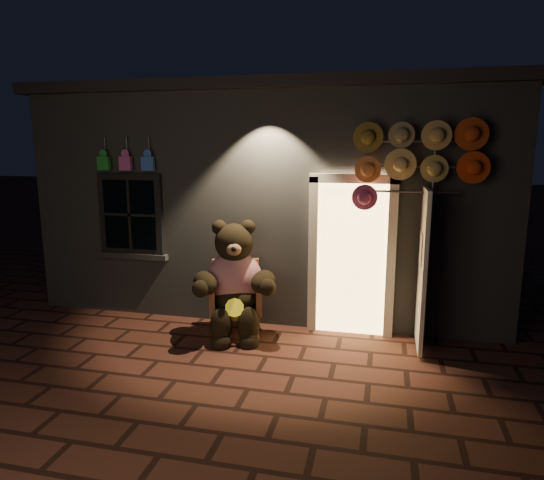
% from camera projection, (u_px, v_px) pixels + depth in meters
% --- Properties ---
extents(ground, '(60.00, 60.00, 0.00)m').
position_uv_depth(ground, '(223.00, 368.00, 5.66)').
color(ground, '#53291F').
rests_on(ground, ground).
extents(shop_building, '(7.30, 5.95, 3.51)m').
position_uv_depth(shop_building, '(290.00, 189.00, 9.14)').
color(shop_building, slate).
rests_on(shop_building, ground).
extents(wicker_armchair, '(0.82, 0.78, 1.00)m').
position_uv_depth(wicker_armchair, '(236.00, 298.00, 6.67)').
color(wicker_armchair, brown).
rests_on(wicker_armchair, ground).
extents(teddy_bear, '(1.16, 1.06, 1.66)m').
position_uv_depth(teddy_bear, '(234.00, 283.00, 6.49)').
color(teddy_bear, red).
rests_on(teddy_bear, ground).
extents(hat_rack, '(1.60, 0.22, 2.84)m').
position_uv_depth(hat_rack, '(412.00, 161.00, 5.96)').
color(hat_rack, '#59595E').
rests_on(hat_rack, ground).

